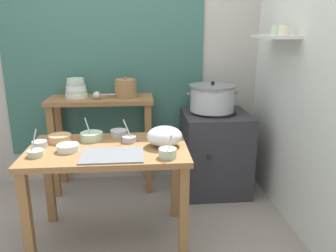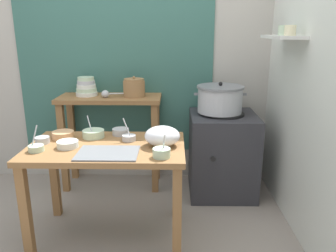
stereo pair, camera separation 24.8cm
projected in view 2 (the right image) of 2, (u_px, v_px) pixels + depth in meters
name	position (u px, v px, depth m)	size (l,w,h in m)	color
ground_plane	(119.00, 231.00, 2.61)	(9.00, 9.00, 0.00)	gray
wall_back	(140.00, 51.00, 3.30)	(4.40, 0.12, 2.60)	#B2ADA3
wall_right	(310.00, 59.00, 2.41)	(0.30, 3.20, 2.60)	silver
prep_table	(107.00, 160.00, 2.40)	(1.10, 0.66, 0.72)	olive
back_shelf_table	(111.00, 119.00, 3.22)	(0.96, 0.40, 0.90)	olive
stove_block	(222.00, 154.00, 3.16)	(0.60, 0.61, 0.78)	#2D2D33
steamer_pot	(220.00, 99.00, 3.03)	(0.47, 0.42, 0.28)	#B7BABF
clay_pot	(134.00, 88.00, 3.13)	(0.20, 0.20, 0.19)	olive
bowl_stack_enamel	(86.00, 87.00, 3.17)	(0.20, 0.20, 0.18)	silver
ladle	(107.00, 94.00, 3.09)	(0.30, 0.09, 0.07)	#B7BABF
serving_tray	(108.00, 153.00, 2.21)	(0.40, 0.28, 0.01)	slate
plastic_bag	(162.00, 136.00, 2.35)	(0.25, 0.22, 0.14)	white
prep_bowl_0	(93.00, 133.00, 2.54)	(0.16, 0.16, 0.17)	#B7D1AD
prep_bowl_1	(162.00, 152.00, 2.14)	(0.12, 0.12, 0.16)	#B7D1AD
prep_bowl_2	(68.00, 144.00, 2.32)	(0.15, 0.15, 0.05)	silver
prep_bowl_3	(129.00, 137.00, 2.47)	(0.10, 0.10, 0.17)	#B7BABF
prep_bowl_4	(161.00, 133.00, 2.58)	(0.13, 0.13, 0.04)	#B7D1AD
prep_bowl_5	(63.00, 134.00, 2.52)	(0.16, 0.16, 0.05)	tan
prep_bowl_6	(42.00, 140.00, 2.41)	(0.10, 0.10, 0.05)	#B7BABF
prep_bowl_7	(121.00, 131.00, 2.60)	(0.13, 0.13, 0.05)	#B7BABF
prep_bowl_8	(36.00, 148.00, 2.25)	(0.10, 0.10, 0.17)	#B7D1AD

